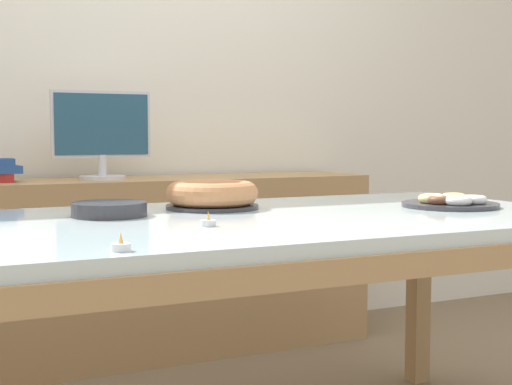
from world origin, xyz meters
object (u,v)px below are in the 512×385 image
Objects in this scene: computer_monitor at (102,135)px; tealight_right_edge at (208,222)px; pastry_platter at (451,202)px; plate_stack at (109,209)px; cake_chocolate_round at (212,195)px; tealight_near_cakes at (121,246)px.

computer_monitor is 1.42m from tealight_right_edge.
pastry_platter and plate_stack have the same top height.
cake_chocolate_round is at bearing 158.35° from pastry_platter.
computer_monitor is at bearing 96.25° from cake_chocolate_round.
tealight_right_edge is at bearing -61.64° from plate_stack.
computer_monitor is 1.73m from tealight_near_cakes.
computer_monitor is 2.02× the size of plate_stack.
pastry_platter is (0.81, -1.28, -0.21)m from computer_monitor.
plate_stack is 0.36m from tealight_right_edge.
computer_monitor reaches higher than cake_chocolate_round.
tealight_right_edge is (-0.06, -1.40, -0.22)m from computer_monitor.
cake_chocolate_round is 7.19× the size of tealight_right_edge.
pastry_platter is at bearing -57.70° from computer_monitor.
pastry_platter is 1.44× the size of plate_stack.
computer_monitor is 10.60× the size of tealight_near_cakes.
pastry_platter reaches higher than tealight_right_edge.
plate_stack is (-0.23, -1.08, -0.21)m from computer_monitor.
tealight_right_edge is 1.00× the size of tealight_near_cakes.
computer_monitor is at bearing 77.98° from plate_stack.
plate_stack is 5.25× the size of tealight_near_cakes.
pastry_platter is 7.56× the size of tealight_near_cakes.
pastry_platter reaches higher than tealight_near_cakes.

